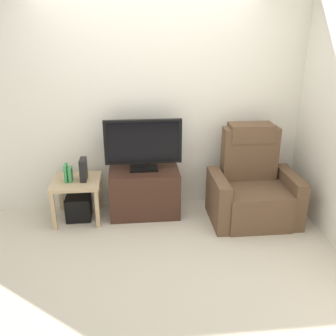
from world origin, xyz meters
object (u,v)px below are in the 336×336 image
subwoofer_box (79,207)px  book_middle (70,174)px  television (143,144)px  side_table (77,186)px  game_console (83,169)px  tv_stand (144,192)px  book_leftmost (66,173)px  recliner_armchair (252,188)px

subwoofer_box → book_middle: book_middle is taller
subwoofer_box → television: bearing=5.2°
television → side_table: bearing=-174.8°
side_table → subwoofer_box: bearing=-63.4°
game_console → tv_stand: bearing=3.5°
tv_stand → book_middle: bearing=-175.1°
game_console → book_leftmost: bearing=-171.0°
tv_stand → game_console: bearing=-176.5°
book_leftmost → book_middle: 0.05m
side_table → book_leftmost: 0.21m
tv_stand → television: television is taller
game_console → side_table: bearing=-173.7°
book_leftmost → book_middle: book_leftmost is taller
subwoofer_box → book_leftmost: (-0.10, -0.02, 0.45)m
television → book_leftmost: television is taller
book_middle → book_leftmost: bearing=180.0°
side_table → book_middle: size_ratio=3.15×
side_table → book_middle: 0.17m
recliner_armchair → book_middle: size_ratio=6.30×
recliner_armchair → book_middle: bearing=163.9°
television → subwoofer_box: television is taller
tv_stand → book_leftmost: 0.93m
tv_stand → subwoofer_box: tv_stand is taller
subwoofer_box → book_leftmost: book_leftmost is taller
recliner_armchair → side_table: bearing=163.3°
television → subwoofer_box: size_ratio=3.14×
book_leftmost → subwoofer_box: bearing=11.3°
tv_stand → book_leftmost: (-0.87, -0.07, 0.31)m
side_table → subwoofer_box: size_ratio=1.92×
television → book_leftmost: (-0.87, -0.09, -0.29)m
subwoofer_box → book_leftmost: size_ratio=1.38×
tv_stand → subwoofer_box: bearing=-176.2°
tv_stand → game_console: size_ratio=3.27×
recliner_armchair → game_console: size_ratio=4.36×
side_table → book_middle: book_middle is taller
tv_stand → television: (0.00, 0.02, 0.59)m
tv_stand → side_table: bearing=-176.2°
television → recliner_armchair: 1.36m
tv_stand → game_console: (-0.68, -0.04, 0.33)m
tv_stand → television: 0.59m
television → book_middle: 0.89m
book_middle → game_console: game_console is taller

